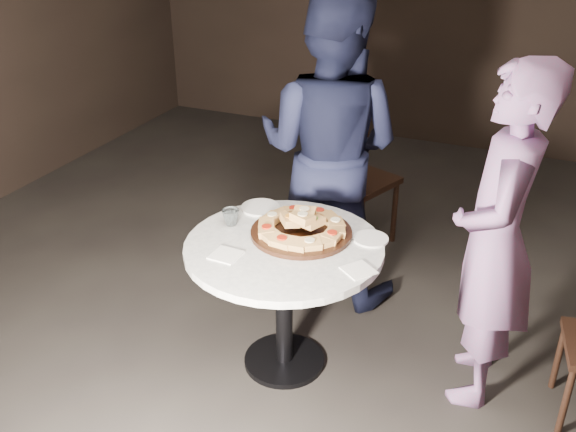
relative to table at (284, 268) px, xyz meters
The scene contains 12 objects.
floor 0.62m from the table, 72.18° to the left, with size 7.00×7.00×0.00m, color black.
table is the anchor object (origin of this frame).
serving_board 0.20m from the table, 71.66° to the left, with size 0.51×0.51×0.02m, color black.
focaccia_pile 0.23m from the table, 71.71° to the left, with size 0.46×0.45×0.12m.
plate_left 0.43m from the table, 131.91° to the left, with size 0.21×0.21×0.01m, color white.
plate_right 0.45m from the table, 29.30° to the left, with size 0.17×0.17×0.01m, color white.
water_glass 0.38m from the table, 166.62° to the left, with size 0.09×0.09×0.08m, color silver.
napkin_near 0.33m from the table, 134.94° to the right, with size 0.13×0.13×0.01m, color white.
napkin_far 0.44m from the table, 12.16° to the right, with size 0.13×0.13×0.01m, color white.
chair_far 1.33m from the table, 94.43° to the left, with size 0.58×0.60×0.95m.
diner_navy 0.87m from the table, 94.75° to the left, with size 0.89×0.70×1.84m, color black.
diner_teal 1.01m from the table, 13.86° to the left, with size 0.61×0.40×1.68m, color slate.
Camera 1 is at (1.05, -2.62, 2.28)m, focal length 40.00 mm.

